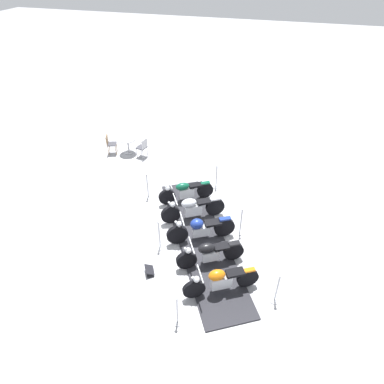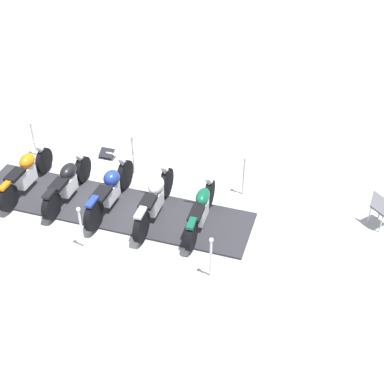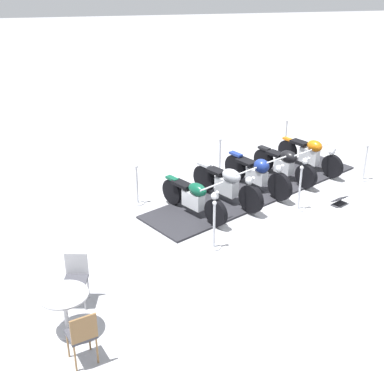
# 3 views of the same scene
# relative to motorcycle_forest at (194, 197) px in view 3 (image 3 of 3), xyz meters

# --- Properties ---
(ground_plane) EXTENTS (80.00, 80.00, 0.00)m
(ground_plane) POSITION_rel_motorcycle_forest_xyz_m (-1.83, -1.11, -0.49)
(ground_plane) COLOR #B2B2B7
(display_platform) EXTENTS (6.35, 4.59, 0.05)m
(display_platform) POSITION_rel_motorcycle_forest_xyz_m (-1.83, -1.11, -0.46)
(display_platform) COLOR #28282D
(display_platform) RESTS_ON ground_plane
(motorcycle_forest) EXTENTS (1.24, 1.86, 0.93)m
(motorcycle_forest) POSITION_rel_motorcycle_forest_xyz_m (0.00, 0.00, 0.00)
(motorcycle_forest) COLOR black
(motorcycle_forest) RESTS_ON display_platform
(motorcycle_chrome) EXTENTS (1.31, 2.04, 1.01)m
(motorcycle_chrome) POSITION_rel_motorcycle_forest_xyz_m (-0.92, -0.54, 0.03)
(motorcycle_chrome) COLOR black
(motorcycle_chrome) RESTS_ON display_platform
(motorcycle_navy) EXTENTS (1.22, 2.07, 1.03)m
(motorcycle_navy) POSITION_rel_motorcycle_forest_xyz_m (-1.84, -1.08, 0.03)
(motorcycle_navy) COLOR black
(motorcycle_navy) RESTS_ON display_platform
(motorcycle_black) EXTENTS (1.19, 1.91, 0.93)m
(motorcycle_black) POSITION_rel_motorcycle_forest_xyz_m (-2.76, -1.62, -0.00)
(motorcycle_black) COLOR black
(motorcycle_black) RESTS_ON display_platform
(motorcycle_copper) EXTENTS (1.20, 1.97, 0.94)m
(motorcycle_copper) POSITION_rel_motorcycle_forest_xyz_m (-3.68, -2.16, 0.03)
(motorcycle_copper) COLOR black
(motorcycle_copper) RESTS_ON display_platform
(stanchion_right_rear) EXTENTS (0.30, 0.30, 1.02)m
(stanchion_right_rear) POSITION_rel_motorcycle_forest_xyz_m (-4.90, -1.31, -0.14)
(stanchion_right_rear) COLOR silver
(stanchion_right_rear) RESTS_ON ground_plane
(stanchion_left_rear) EXTENTS (0.32, 0.32, 1.05)m
(stanchion_left_rear) POSITION_rel_motorcycle_forest_xyz_m (-3.50, -3.69, -0.15)
(stanchion_left_rear) COLOR silver
(stanchion_left_rear) RESTS_ON ground_plane
(stanchion_left_mid) EXTENTS (0.29, 0.29, 1.08)m
(stanchion_left_mid) POSITION_rel_motorcycle_forest_xyz_m (-1.13, -2.30, -0.10)
(stanchion_left_mid) COLOR silver
(stanchion_left_mid) RESTS_ON ground_plane
(stanchion_left_front) EXTENTS (0.32, 0.32, 1.02)m
(stanchion_left_front) POSITION_rel_motorcycle_forest_xyz_m (1.25, -0.91, -0.15)
(stanchion_left_front) COLOR silver
(stanchion_left_front) RESTS_ON ground_plane
(stanchion_right_mid) EXTENTS (0.31, 0.31, 1.13)m
(stanchion_right_mid) POSITION_rel_motorcycle_forest_xyz_m (-2.53, 0.09, -0.10)
(stanchion_right_mid) COLOR silver
(stanchion_right_mid) RESTS_ON ground_plane
(stanchion_right_front) EXTENTS (0.31, 0.31, 1.09)m
(stanchion_right_front) POSITION_rel_motorcycle_forest_xyz_m (-0.15, 1.48, -0.12)
(stanchion_right_front) COLOR silver
(stanchion_right_front) RESTS_ON ground_plane
(info_placard) EXTENTS (0.46, 0.41, 0.22)m
(info_placard) POSITION_rel_motorcycle_forest_xyz_m (-3.61, 0.01, -0.41)
(info_placard) COLOR #333338
(info_placard) RESTS_ON ground_plane
(cafe_table) EXTENTS (0.79, 0.79, 0.75)m
(cafe_table) POSITION_rel_motorcycle_forest_xyz_m (2.75, 3.66, 0.07)
(cafe_table) COLOR #B7B7BC
(cafe_table) RESTS_ON ground_plane
(cafe_chair_near_table) EXTENTS (0.51, 0.51, 0.93)m
(cafe_chair_near_table) POSITION_rel_motorcycle_forest_xyz_m (2.47, 4.43, 0.06)
(cafe_chair_near_table) COLOR olive
(cafe_chair_near_table) RESTS_ON ground_plane
(cafe_chair_across_table) EXTENTS (0.47, 0.47, 0.92)m
(cafe_chair_across_table) POSITION_rel_motorcycle_forest_xyz_m (2.60, 2.86, 0.05)
(cafe_chair_across_table) COLOR #B7B7BC
(cafe_chair_across_table) RESTS_ON ground_plane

